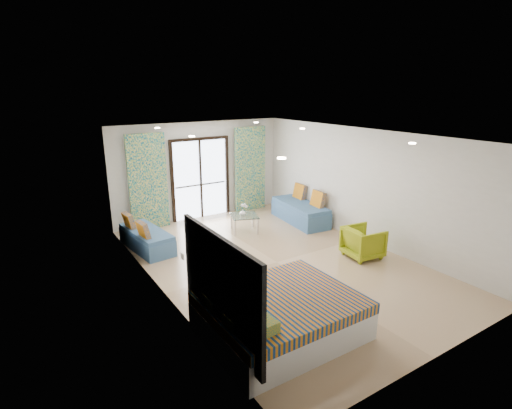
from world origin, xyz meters
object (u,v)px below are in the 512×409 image
bed (279,315)px  daybed_left (146,239)px  daybed_right (300,211)px  armchair (363,241)px  coffee_table (244,217)px

bed → daybed_left: (-0.63, 4.34, -0.06)m
daybed_left → daybed_right: (4.23, -0.37, 0.04)m
daybed_right → armchair: bearing=-91.4°
bed → daybed_right: (3.60, 3.97, -0.02)m
bed → coffee_table: 4.53m
daybed_left → coffee_table: (2.51, -0.21, 0.14)m
daybed_left → daybed_right: 4.25m
bed → armchair: bed is taller
coffee_table → armchair: bearing=-64.1°
bed → armchair: (3.23, 1.34, 0.06)m
daybed_left → coffee_table: 2.52m
daybed_right → coffee_table: bearing=-178.8°
bed → coffee_table: bearing=65.6°
bed → daybed_right: bearing=47.8°
daybed_left → daybed_right: daybed_right is taller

